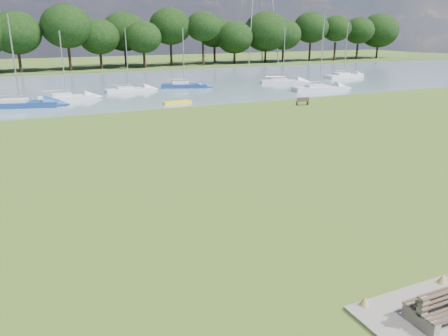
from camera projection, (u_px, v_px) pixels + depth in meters
name	position (u px, v px, depth m)	size (l,w,h in m)	color
ground	(230.00, 176.00, 24.47)	(220.00, 220.00, 0.00)	brown
river	(102.00, 87.00, 60.86)	(220.00, 40.00, 0.10)	gray
far_bank	(76.00, 69.00, 86.85)	(220.00, 20.00, 0.40)	#4C6626
concrete_pad	(440.00, 321.00, 12.32)	(4.20, 3.20, 0.10)	gray
bench_pair	(442.00, 307.00, 12.18)	(1.91, 1.13, 1.03)	gray
riverbank_bench	(303.00, 101.00, 46.47)	(1.44, 0.70, 0.86)	brown
kayak	(177.00, 102.00, 47.16)	(3.13, 0.73, 0.31)	yellow
tree_line	(108.00, 33.00, 83.65)	(153.52, 9.59, 11.61)	black
sailboat_0	(283.00, 80.00, 64.34)	(6.64, 4.08, 7.88)	silver
sailboat_2	(66.00, 96.00, 49.24)	(6.15, 1.97, 7.56)	silver
sailboat_4	(344.00, 75.00, 71.24)	(7.30, 2.76, 8.48)	silver
sailboat_5	(19.00, 102.00, 45.01)	(7.72, 3.78, 9.18)	navy
sailboat_6	(128.00, 89.00, 56.00)	(5.96, 1.85, 7.81)	silver
sailboat_7	(184.00, 84.00, 59.50)	(6.33, 3.81, 7.81)	navy
sailboat_8	(319.00, 87.00, 56.68)	(7.30, 3.06, 9.90)	silver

